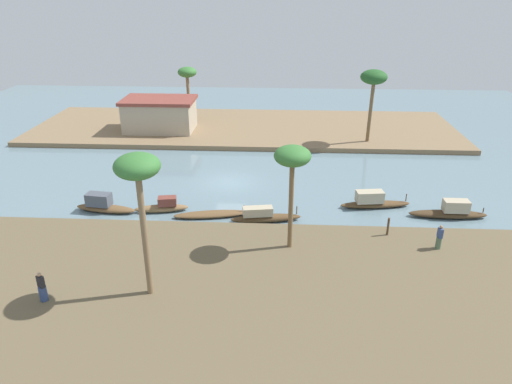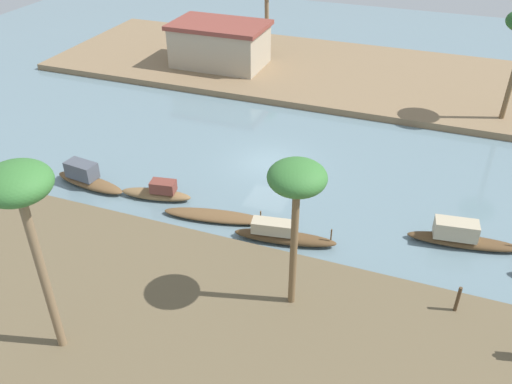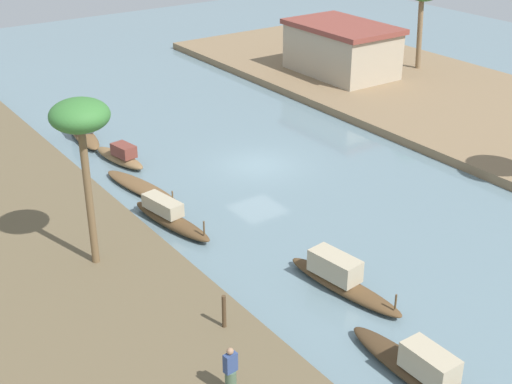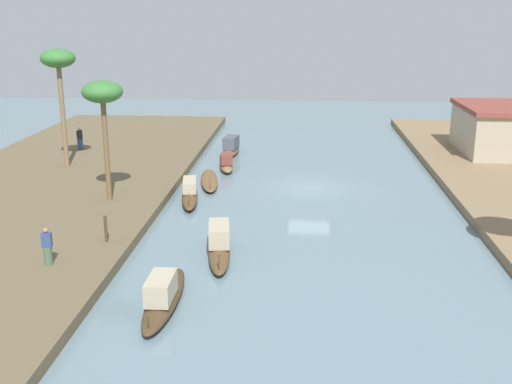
{
  "view_description": "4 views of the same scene",
  "coord_description": "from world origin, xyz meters",
  "views": [
    {
      "loc": [
        4.1,
        -35.63,
        15.06
      ],
      "look_at": [
        2.34,
        -3.53,
        0.78
      ],
      "focal_mm": 33.11,
      "sensor_mm": 36.0,
      "label": 1
    },
    {
      "loc": [
        8.95,
        -25.96,
        15.87
      ],
      "look_at": [
        0.74,
        -4.09,
        0.65
      ],
      "focal_mm": 37.7,
      "sensor_mm": 36.0,
      "label": 2
    },
    {
      "loc": [
        26.9,
        -18.99,
        14.38
      ],
      "look_at": [
        3.98,
        -2.91,
        0.87
      ],
      "focal_mm": 49.68,
      "sensor_mm": 36.0,
      "label": 3
    },
    {
      "loc": [
        35.87,
        -0.62,
        10.16
      ],
      "look_at": [
        4.18,
        -2.95,
        0.91
      ],
      "focal_mm": 43.3,
      "sensor_mm": 36.0,
      "label": 4
    }
  ],
  "objects": [
    {
      "name": "sampan_near_left_bank",
      "position": [
        10.93,
        -4.06,
        0.48
      ],
      "size": [
        5.23,
        1.6,
        1.28
      ],
      "rotation": [
        0.0,
        0.0,
        0.13
      ],
      "color": "brown",
      "rests_on": "river_water"
    },
    {
      "name": "mooring_post",
      "position": [
        10.95,
        -9.06,
        1.07
      ],
      "size": [
        0.14,
        0.14,
        1.18
      ],
      "primitive_type": "cylinder",
      "color": "#4C3823",
      "rests_on": "riverbank_left"
    },
    {
      "name": "sampan_upstream_small",
      "position": [
        16.04,
        -5.4,
        0.44
      ],
      "size": [
        5.4,
        1.06,
        1.31
      ],
      "rotation": [
        0.0,
        0.0,
        -0.0
      ],
      "color": "#47331E",
      "rests_on": "river_water"
    },
    {
      "name": "sampan_with_red_awning",
      "position": [
        -4.23,
        -5.57,
        0.39
      ],
      "size": [
        3.91,
        1.52,
        1.1
      ],
      "rotation": [
        0.0,
        0.0,
        0.17
      ],
      "color": "brown",
      "rests_on": "river_water"
    },
    {
      "name": "riverside_building",
      "position": [
        -8.91,
        13.28,
        2.2
      ],
      "size": [
        7.6,
        4.95,
        3.4
      ],
      "rotation": [
        0.0,
        0.0,
        -0.0
      ],
      "color": "tan",
      "rests_on": "riverbank_right"
    },
    {
      "name": "person_on_near_bank",
      "position": [
        13.65,
        -10.57,
        1.15
      ],
      "size": [
        0.37,
        0.41,
        1.55
      ],
      "rotation": [
        0.0,
        0.0,
        4.83
      ],
      "color": "#4C664C",
      "rests_on": "riverbank_left"
    },
    {
      "name": "sampan_foreground",
      "position": [
        -0.65,
        -6.21,
        0.19
      ],
      "size": [
        5.38,
        1.94,
        0.78
      ],
      "rotation": [
        0.0,
        0.0,
        0.17
      ],
      "color": "brown",
      "rests_on": "river_water"
    },
    {
      "name": "river_water",
      "position": [
        0.0,
        0.0,
        0.0
      ],
      "size": [
        76.98,
        76.98,
        0.0
      ],
      "primitive_type": "plane",
      "color": "slate",
      "rests_on": "ground"
    },
    {
      "name": "sampan_midstream",
      "position": [
        -8.51,
        -5.8,
        0.5
      ],
      "size": [
        4.54,
        1.59,
        1.37
      ],
      "rotation": [
        0.0,
        0.0,
        -0.12
      ],
      "color": "brown",
      "rests_on": "river_water"
    },
    {
      "name": "palm_tree_left_far",
      "position": [
        4.77,
        -10.81,
        6.03
      ],
      "size": [
        2.1,
        2.1,
        6.37
      ],
      "color": "brown",
      "rests_on": "riverbank_left"
    },
    {
      "name": "riverbank_right",
      "position": [
        0.0,
        15.33,
        0.24
      ],
      "size": [
        46.32,
        14.78,
        0.48
      ],
      "primitive_type": "cube",
      "color": "#846B4C",
      "rests_on": "ground"
    },
    {
      "name": "sampan_downstream_large",
      "position": [
        3.04,
        -6.76,
        0.42
      ],
      "size": [
        4.93,
        1.64,
        1.11
      ],
      "rotation": [
        0.0,
        0.0,
        0.16
      ],
      "color": "brown",
      "rests_on": "river_water"
    }
  ]
}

